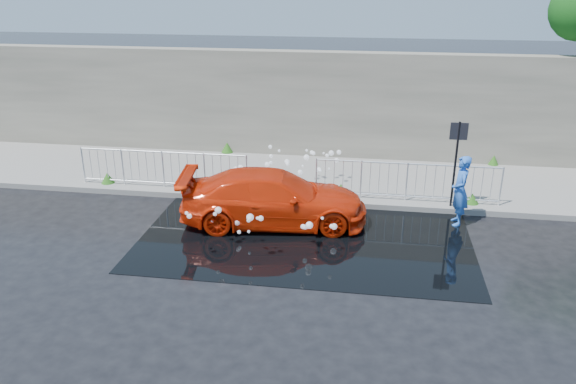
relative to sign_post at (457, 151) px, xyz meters
name	(u,v)px	position (x,y,z in m)	size (l,w,h in m)	color
ground	(279,253)	(-4.20, -3.10, -1.72)	(90.00, 90.00, 0.00)	black
pavement	(305,177)	(-4.20, 1.90, -1.65)	(30.00, 4.00, 0.15)	gray
curb	(297,201)	(-4.20, -0.10, -1.64)	(30.00, 0.25, 0.16)	gray
retaining_wall	(314,104)	(-4.20, 4.10, 0.18)	(30.00, 0.60, 3.50)	#5E5A4F
puddle	(306,236)	(-3.70, -2.10, -1.72)	(8.00, 5.00, 0.01)	black
sign_post	(457,151)	(0.00, 0.00, 0.00)	(0.45, 0.06, 2.50)	black
railing_left	(163,168)	(-8.20, 0.25, -0.99)	(5.05, 0.05, 1.10)	silver
railing_right	(407,180)	(-1.20, 0.25, -0.99)	(5.05, 0.05, 1.10)	silver
weeds	(297,174)	(-4.41, 1.45, -1.41)	(12.17, 3.93, 0.36)	#1E4D14
water_spray	(280,183)	(-4.60, -0.46, -0.99)	(3.35, 5.50, 1.02)	white
red_car	(274,198)	(-4.62, -1.44, -1.04)	(1.93, 4.74, 1.38)	red
person	(460,191)	(0.07, -0.80, -0.81)	(0.67, 0.44, 1.83)	blue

